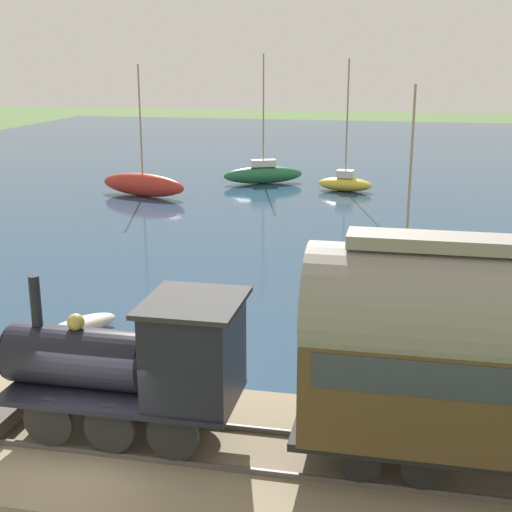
% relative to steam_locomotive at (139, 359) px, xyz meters
% --- Properties ---
extents(ground_plane, '(200.00, 200.00, 0.00)m').
position_rel_steam_locomotive_xyz_m(ground_plane, '(-0.90, 0.72, -2.26)').
color(ground_plane, '#476033').
extents(harbor_water, '(80.00, 80.00, 0.01)m').
position_rel_steam_locomotive_xyz_m(harbor_water, '(43.01, 0.72, -2.26)').
color(harbor_water, navy).
rests_on(harbor_water, ground).
extents(rail_embankment, '(5.43, 56.00, 0.56)m').
position_rel_steam_locomotive_xyz_m(rail_embankment, '(-0.00, 0.72, -2.04)').
color(rail_embankment, '#84755B').
rests_on(rail_embankment, ground).
extents(steam_locomotive, '(2.17, 5.38, 3.34)m').
position_rel_steam_locomotive_xyz_m(steam_locomotive, '(0.00, 0.00, 0.00)').
color(steam_locomotive, black).
rests_on(steam_locomotive, rail_embankment).
extents(sailboat_green, '(3.23, 5.31, 8.35)m').
position_rel_steam_locomotive_xyz_m(sailboat_green, '(33.53, 4.08, -1.59)').
color(sailboat_green, '#236B42').
rests_on(sailboat_green, harbor_water).
extents(sailboat_red, '(2.59, 5.93, 7.76)m').
position_rel_steam_locomotive_xyz_m(sailboat_red, '(27.71, 10.35, -1.53)').
color(sailboat_red, '#B72D23').
rests_on(sailboat_red, harbor_water).
extents(sailboat_brown, '(4.39, 6.42, 7.18)m').
position_rel_steam_locomotive_xyz_m(sailboat_brown, '(16.19, -5.32, -1.67)').
color(sailboat_brown, brown).
rests_on(sailboat_brown, harbor_water).
extents(sailboat_yellow, '(1.83, 3.59, 8.06)m').
position_rel_steam_locomotive_xyz_m(sailboat_yellow, '(31.87, -1.49, -1.69)').
color(sailboat_yellow, gold).
rests_on(sailboat_yellow, harbor_water).
extents(rowboat_far_out, '(2.50, 2.01, 0.52)m').
position_rel_steam_locomotive_xyz_m(rowboat_far_out, '(6.23, 4.32, -1.99)').
color(rowboat_far_out, '#B7B2A3').
rests_on(rowboat_far_out, harbor_water).
extents(rowboat_mid_harbor, '(0.75, 1.82, 0.34)m').
position_rel_steam_locomotive_xyz_m(rowboat_mid_harbor, '(9.48, -4.10, -2.08)').
color(rowboat_mid_harbor, '#B7B2A3').
rests_on(rowboat_mid_harbor, harbor_water).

